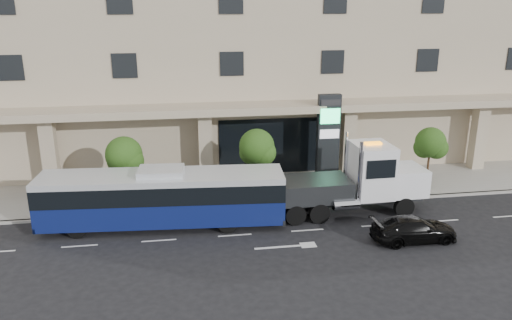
{
  "coord_description": "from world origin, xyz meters",
  "views": [
    {
      "loc": [
        -6.65,
        -25.63,
        11.86
      ],
      "look_at": [
        -2.3,
        2.0,
        3.06
      ],
      "focal_mm": 35.0,
      "sensor_mm": 36.0,
      "label": 1
    }
  ],
  "objects_px": {
    "city_bus": "(162,197)",
    "signage_pylon": "(328,138)",
    "tow_truck": "(356,182)",
    "black_sedan": "(414,229)"
  },
  "relations": [
    {
      "from": "city_bus",
      "to": "black_sedan",
      "type": "height_order",
      "value": "city_bus"
    },
    {
      "from": "city_bus",
      "to": "signage_pylon",
      "type": "distance_m",
      "value": 12.26
    },
    {
      "from": "tow_truck",
      "to": "signage_pylon",
      "type": "height_order",
      "value": "signage_pylon"
    },
    {
      "from": "tow_truck",
      "to": "black_sedan",
      "type": "relative_size",
      "value": 2.28
    },
    {
      "from": "tow_truck",
      "to": "black_sedan",
      "type": "height_order",
      "value": "tow_truck"
    },
    {
      "from": "city_bus",
      "to": "signage_pylon",
      "type": "bearing_deg",
      "value": 30.09
    },
    {
      "from": "city_bus",
      "to": "black_sedan",
      "type": "bearing_deg",
      "value": -12.44
    },
    {
      "from": "city_bus",
      "to": "tow_truck",
      "type": "xyz_separation_m",
      "value": [
        11.13,
        0.16,
        0.21
      ]
    },
    {
      "from": "city_bus",
      "to": "black_sedan",
      "type": "xyz_separation_m",
      "value": [
        12.92,
        -3.89,
        -1.06
      ]
    },
    {
      "from": "tow_truck",
      "to": "black_sedan",
      "type": "xyz_separation_m",
      "value": [
        1.79,
        -4.05,
        -1.27
      ]
    }
  ]
}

